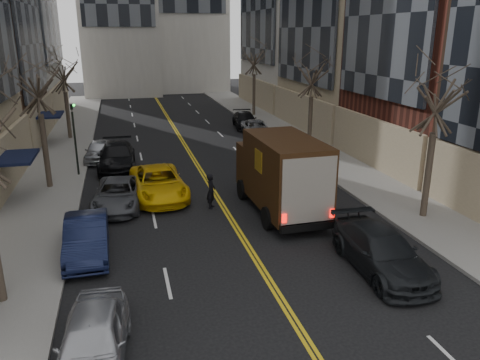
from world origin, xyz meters
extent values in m
cube|color=slate|center=(-9.00, 27.00, 0.07)|extent=(4.00, 66.00, 0.15)
cube|color=slate|center=(9.00, 27.00, 0.07)|extent=(4.00, 66.00, 0.15)
cube|color=black|center=(-10.00, 18.00, 2.40)|extent=(2.00, 3.00, 0.15)
cube|color=black|center=(-10.00, 31.00, 2.40)|extent=(2.00, 3.00, 0.15)
cube|color=black|center=(-10.90, 31.00, 1.35)|extent=(0.20, 3.00, 2.50)
cylinder|color=#382D23|center=(-8.80, 20.00, 2.17)|extent=(0.30, 0.30, 4.05)
cylinder|color=#382D23|center=(-8.80, 33.00, 1.99)|extent=(0.30, 0.30, 3.69)
cylinder|color=#382D23|center=(8.80, 11.00, 2.13)|extent=(0.30, 0.30, 3.96)
cylinder|color=#382D23|center=(8.80, 25.00, 2.04)|extent=(0.30, 0.30, 3.78)
cylinder|color=#382D23|center=(8.80, 40.00, 2.22)|extent=(0.30, 0.30, 4.14)
cylinder|color=black|center=(-7.40, 22.00, 2.05)|extent=(0.12, 0.12, 3.80)
imported|color=black|center=(-7.40, 22.00, 4.40)|extent=(0.15, 0.18, 0.90)
sphere|color=#0CE526|center=(-7.25, 21.90, 4.35)|extent=(0.14, 0.14, 0.14)
cube|color=black|center=(2.55, 13.47, 0.60)|extent=(2.54, 6.98, 0.32)
cube|color=black|center=(2.49, 16.02, 1.68)|extent=(2.58, 1.90, 2.27)
cube|color=black|center=(2.56, 12.88, 2.16)|extent=(2.72, 5.36, 3.25)
cube|color=black|center=(2.62, 10.14, 0.60)|extent=(2.49, 0.25, 0.32)
cube|color=red|center=(1.54, 10.10, 1.08)|extent=(0.20, 0.07, 0.38)
cube|color=red|center=(3.71, 10.15, 1.08)|extent=(0.20, 0.07, 0.38)
cube|color=gold|center=(1.24, 12.90, 2.81)|extent=(0.07, 0.97, 0.97)
cube|color=gold|center=(3.88, 12.96, 2.81)|extent=(0.07, 0.97, 0.97)
cylinder|color=black|center=(1.22, 15.72, 0.52)|extent=(0.33, 1.05, 1.04)
cylinder|color=black|center=(3.77, 15.78, 0.52)|extent=(0.33, 1.05, 1.04)
cylinder|color=black|center=(1.31, 11.61, 0.52)|extent=(0.33, 1.05, 1.04)
cylinder|color=black|center=(3.87, 11.66, 0.52)|extent=(0.33, 1.05, 1.04)
imported|color=black|center=(4.20, 6.99, 0.76)|extent=(2.30, 5.33, 1.53)
cube|color=black|center=(4.20, 7.75, 1.39)|extent=(0.13, 0.04, 0.09)
cube|color=blue|center=(4.20, 7.72, 1.39)|extent=(0.10, 0.01, 0.06)
imported|color=#DDAB09|center=(-3.00, 17.09, 0.79)|extent=(2.96, 5.81, 1.57)
imported|color=black|center=(-0.61, 14.82, 0.88)|extent=(0.63, 0.75, 1.76)
imported|color=#ABADB3|center=(-5.79, 4.23, 0.74)|extent=(2.11, 4.50, 1.49)
imported|color=#101632|center=(-6.30, 10.97, 0.76)|extent=(1.70, 4.62, 1.51)
imported|color=#44454A|center=(-5.10, 16.09, 0.68)|extent=(2.84, 5.15, 1.36)
imported|color=black|center=(-5.10, 23.15, 0.81)|extent=(2.42, 5.63, 1.62)
imported|color=#A7A9AE|center=(-6.30, 25.62, 0.69)|extent=(2.06, 4.19, 1.38)
imported|color=#4C4E54|center=(5.44, 23.13, 0.79)|extent=(1.89, 4.89, 1.59)
imported|color=#B5B8BD|center=(6.30, 30.68, 0.64)|extent=(2.60, 4.79, 1.28)
imported|color=black|center=(6.30, 34.17, 0.70)|extent=(2.52, 5.05, 1.41)
camera|label=1|loc=(-4.64, -6.71, 8.40)|focal=35.00mm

